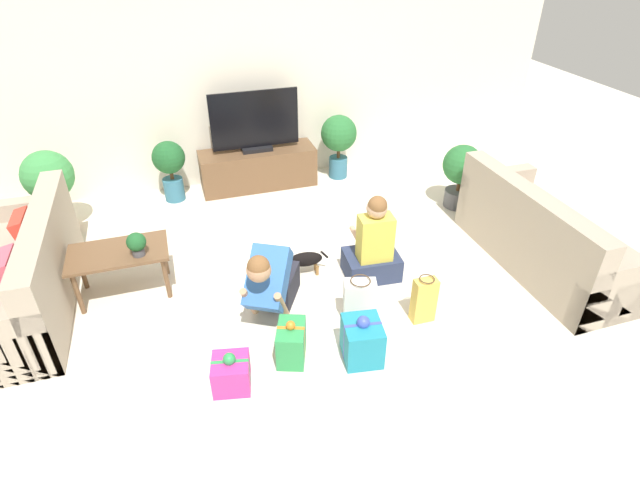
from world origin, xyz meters
The scene contains 21 objects.
ground_plane centered at (0.00, 0.00, 0.00)m, with size 16.00×16.00×0.00m, color beige.
wall_back centered at (0.00, 2.63, 1.30)m, with size 8.40×0.06×2.60m.
sofa_left centered at (-2.42, 0.57, 0.31)m, with size 0.86×1.98×0.88m.
sofa_right centered at (2.42, -0.28, 0.31)m, with size 0.86×1.98×0.88m.
coffee_table centered at (-1.58, 0.51, 0.41)m, with size 0.87×0.51×0.47m.
tv_console centered at (0.07, 2.33, 0.25)m, with size 1.47×0.46×0.50m.
tv centered at (0.07, 2.33, 0.84)m, with size 1.10×0.20×0.76m.
potted_plant_corner_left centered at (-2.27, 1.90, 0.61)m, with size 0.53×0.53×0.95m.
potted_plant_back_right centered at (1.16, 2.28, 0.55)m, with size 0.47×0.47×0.86m.
potted_plant_back_left centered at (-1.02, 2.28, 0.47)m, with size 0.39×0.39×0.76m.
potted_plant_corner_right centered at (2.27, 1.06, 0.47)m, with size 0.47×0.47×0.78m.
person_kneeling centered at (-0.33, -0.19, 0.35)m, with size 0.65×0.84×0.81m.
person_sitting centered at (0.72, 0.04, 0.33)m, with size 0.55×0.51×0.90m.
dog centered at (0.07, 0.28, 0.18)m, with size 0.50×0.16×0.27m.
gift_box_a centered at (-0.82, -0.92, 0.13)m, with size 0.32×0.32×0.33m.
gift_box_b centered at (-0.31, -0.77, 0.16)m, with size 0.31×0.37×0.38m.
gift_box_c centered at (0.23, -0.94, 0.18)m, with size 0.34×0.37×0.42m.
gift_bag_a centered at (0.37, -0.50, 0.20)m, with size 0.31×0.22×0.42m.
gift_bag_b centered at (0.90, -0.68, 0.22)m, with size 0.20×0.13×0.45m.
mug centered at (-1.41, 0.56, 0.51)m, with size 0.12×0.08×0.09m.
tabletop_plant centered at (-1.40, 0.39, 0.59)m, with size 0.17×0.17×0.22m.
Camera 1 is at (-0.97, -3.58, 3.00)m, focal length 28.00 mm.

